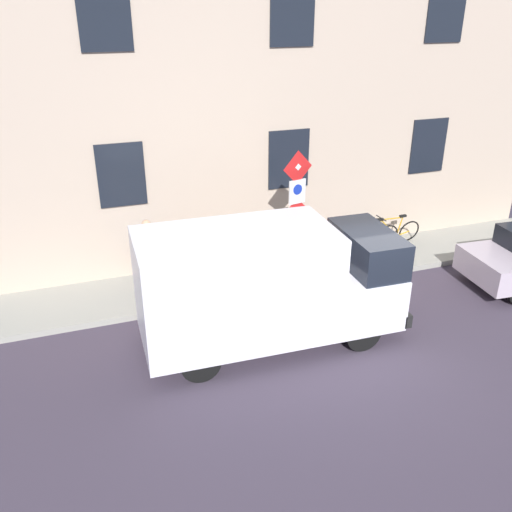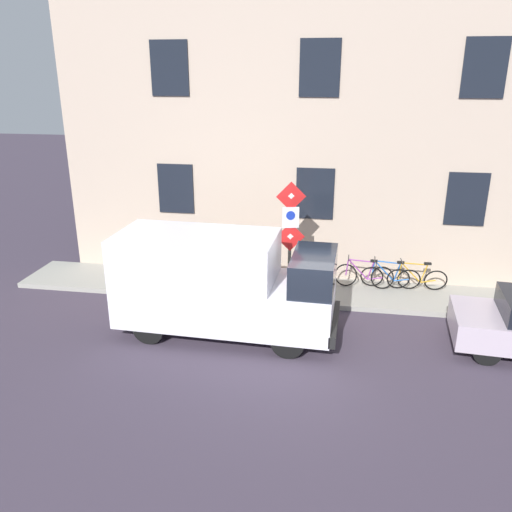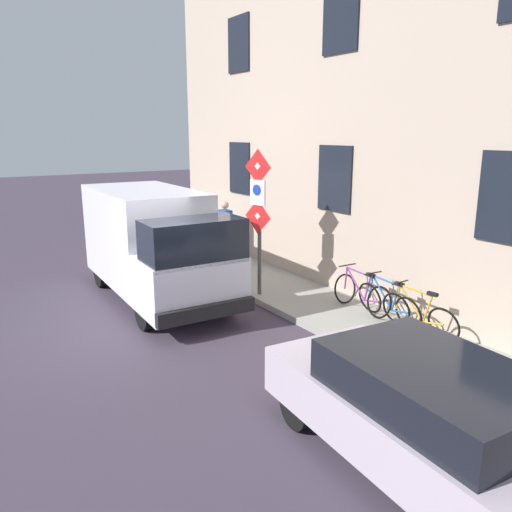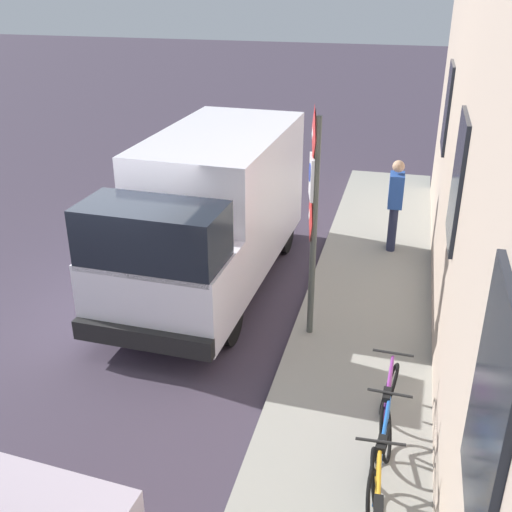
{
  "view_description": "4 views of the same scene",
  "coord_description": "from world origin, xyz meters",
  "px_view_note": "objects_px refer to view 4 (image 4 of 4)",
  "views": [
    {
      "loc": [
        -8.09,
        5.41,
        6.46
      ],
      "look_at": [
        2.19,
        1.75,
        1.37
      ],
      "focal_mm": 38.59,
      "sensor_mm": 36.0,
      "label": 1
    },
    {
      "loc": [
        -10.25,
        -0.73,
        6.12
      ],
      "look_at": [
        2.62,
        1.41,
        1.45
      ],
      "focal_mm": 36.24,
      "sensor_mm": 36.0,
      "label": 2
    },
    {
      "loc": [
        -3.26,
        -8.82,
        3.8
      ],
      "look_at": [
        2.74,
        0.41,
        1.1
      ],
      "focal_mm": 35.46,
      "sensor_mm": 36.0,
      "label": 3
    },
    {
      "loc": [
        4.05,
        -7.14,
        4.98
      ],
      "look_at": [
        2.15,
        0.35,
        1.36
      ],
      "focal_mm": 43.32,
      "sensor_mm": 36.0,
      "label": 4
    }
  ],
  "objects_px": {
    "sign_post_stacked": "(312,198)",
    "bicycle_purple": "(385,414)",
    "pedestrian": "(395,202)",
    "delivery_van": "(211,210)",
    "bicycle_blue": "(381,462)"
  },
  "relations": [
    {
      "from": "sign_post_stacked",
      "to": "bicycle_purple",
      "type": "distance_m",
      "value": 2.95
    },
    {
      "from": "pedestrian",
      "to": "bicycle_purple",
      "type": "bearing_deg",
      "value": 89.82
    },
    {
      "from": "delivery_van",
      "to": "bicycle_purple",
      "type": "bearing_deg",
      "value": 43.69
    },
    {
      "from": "bicycle_blue",
      "to": "bicycle_purple",
      "type": "distance_m",
      "value": 0.75
    },
    {
      "from": "delivery_van",
      "to": "bicycle_purple",
      "type": "xyz_separation_m",
      "value": [
        3.14,
        -3.52,
        -0.82
      ]
    },
    {
      "from": "pedestrian",
      "to": "delivery_van",
      "type": "bearing_deg",
      "value": 30.1
    },
    {
      "from": "delivery_van",
      "to": "bicycle_purple",
      "type": "relative_size",
      "value": 3.15
    },
    {
      "from": "sign_post_stacked",
      "to": "pedestrian",
      "type": "distance_m",
      "value": 3.66
    },
    {
      "from": "pedestrian",
      "to": "bicycle_blue",
      "type": "bearing_deg",
      "value": 89.55
    },
    {
      "from": "bicycle_blue",
      "to": "pedestrian",
      "type": "relative_size",
      "value": 1.0
    },
    {
      "from": "sign_post_stacked",
      "to": "delivery_van",
      "type": "height_order",
      "value": "sign_post_stacked"
    },
    {
      "from": "delivery_van",
      "to": "sign_post_stacked",
      "type": "bearing_deg",
      "value": 54.58
    },
    {
      "from": "sign_post_stacked",
      "to": "bicycle_purple",
      "type": "relative_size",
      "value": 1.86
    },
    {
      "from": "bicycle_blue",
      "to": "delivery_van",
      "type": "bearing_deg",
      "value": 38.83
    },
    {
      "from": "sign_post_stacked",
      "to": "bicycle_blue",
      "type": "relative_size",
      "value": 1.86
    }
  ]
}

